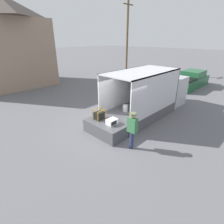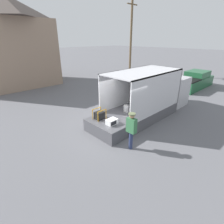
% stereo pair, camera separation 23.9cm
% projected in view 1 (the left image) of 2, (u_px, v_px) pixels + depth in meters
% --- Properties ---
extents(ground_plane, '(160.00, 160.00, 0.00)m').
position_uv_depth(ground_plane, '(113.00, 130.00, 9.61)').
color(ground_plane, slate).
extents(box_truck, '(6.92, 2.32, 2.92)m').
position_uv_depth(box_truck, '(155.00, 98.00, 11.97)').
color(box_truck, '#B2B2B7').
rests_on(box_truck, ground).
extents(tailgate_deck, '(1.18, 2.21, 0.68)m').
position_uv_depth(tailgate_deck, '(105.00, 128.00, 9.09)').
color(tailgate_deck, '#4C4C51').
rests_on(tailgate_deck, ground).
extents(microwave, '(0.55, 0.40, 0.27)m').
position_uv_depth(microwave, '(112.00, 122.00, 8.73)').
color(microwave, white).
rests_on(microwave, tailgate_deck).
extents(portable_generator, '(0.59, 0.47, 0.56)m').
position_uv_depth(portable_generator, '(99.00, 115.00, 9.27)').
color(portable_generator, black).
rests_on(portable_generator, tailgate_deck).
extents(worker_person, '(0.31, 0.44, 1.75)m').
position_uv_depth(worker_person, '(132.00, 127.00, 7.62)').
color(worker_person, navy).
rests_on(worker_person, ground).
extents(pickup_truck_green, '(5.49, 1.94, 1.59)m').
position_uv_depth(pickup_truck_green, '(190.00, 80.00, 17.78)').
color(pickup_truck_green, '#1E5633').
rests_on(pickup_truck_green, ground).
extents(house_backdrop, '(7.74, 6.78, 8.62)m').
position_uv_depth(house_backdrop, '(4.00, 41.00, 17.03)').
color(house_backdrop, gray).
rests_on(house_backdrop, ground).
extents(utility_pole, '(1.80, 0.28, 9.01)m').
position_uv_depth(utility_pole, '(127.00, 38.00, 22.58)').
color(utility_pole, brown).
rests_on(utility_pole, ground).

